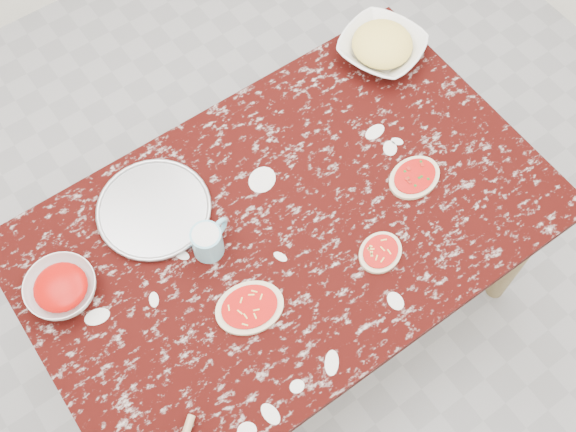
# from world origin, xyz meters

# --- Properties ---
(ground) EXTENTS (4.00, 4.00, 0.00)m
(ground) POSITION_xyz_m (0.00, 0.00, 0.00)
(ground) COLOR gray
(worktable) EXTENTS (1.60, 1.00, 0.75)m
(worktable) POSITION_xyz_m (0.00, 0.00, 0.67)
(worktable) COLOR black
(worktable) RESTS_ON ground
(pizza_tray) EXTENTS (0.36, 0.36, 0.01)m
(pizza_tray) POSITION_xyz_m (-0.31, 0.27, 0.76)
(pizza_tray) COLOR #B2B2B7
(pizza_tray) RESTS_ON worktable
(sauce_bowl) EXTENTS (0.23, 0.23, 0.06)m
(sauce_bowl) POSITION_xyz_m (-0.65, 0.19, 0.78)
(sauce_bowl) COLOR white
(sauce_bowl) RESTS_ON worktable
(cheese_bowl) EXTENTS (0.36, 0.36, 0.07)m
(cheese_bowl) POSITION_xyz_m (0.64, 0.35, 0.78)
(cheese_bowl) COLOR white
(cheese_bowl) RESTS_ON worktable
(flour_mug) EXTENTS (0.13, 0.09, 0.11)m
(flour_mug) POSITION_xyz_m (-0.24, 0.07, 0.81)
(flour_mug) COLOR #77BFD6
(flour_mug) RESTS_ON worktable
(pizza_left) EXTENTS (0.23, 0.20, 0.02)m
(pizza_left) POSITION_xyz_m (-0.25, -0.16, 0.76)
(pizza_left) COLOR beige
(pizza_left) RESTS_ON worktable
(pizza_mid) EXTENTS (0.17, 0.15, 0.02)m
(pizza_mid) POSITION_xyz_m (0.17, -0.24, 0.76)
(pizza_mid) COLOR beige
(pizza_mid) RESTS_ON worktable
(pizza_right) EXTENTS (0.19, 0.15, 0.02)m
(pizza_right) POSITION_xyz_m (0.41, -0.10, 0.76)
(pizza_right) COLOR beige
(pizza_right) RESTS_ON worktable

